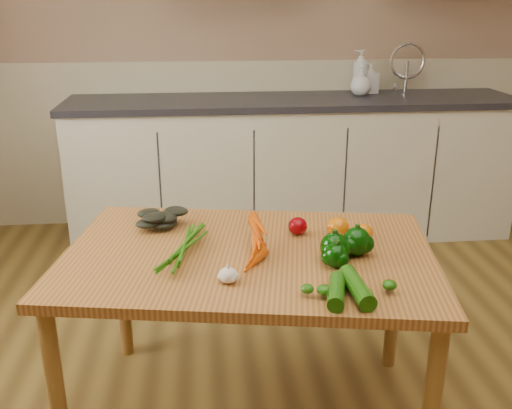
{
  "coord_description": "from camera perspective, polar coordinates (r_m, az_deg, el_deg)",
  "views": [
    {
      "loc": [
        -0.39,
        -1.36,
        1.49
      ],
      "look_at": [
        -0.19,
        0.66,
        0.75
      ],
      "focal_mm": 40.0,
      "sensor_mm": 36.0,
      "label": 1
    }
  ],
  "objects": [
    {
      "name": "zucchini_b",
      "position": [
        1.67,
        8.06,
        -8.57
      ],
      "size": [
        0.09,
        0.18,
        0.05
      ],
      "primitive_type": "cylinder",
      "rotation": [
        1.57,
        0.0,
        -0.26
      ],
      "color": "#164907",
      "rests_on": "table"
    },
    {
      "name": "soap_bottle_b",
      "position": [
        3.9,
        11.4,
        12.3
      ],
      "size": [
        0.1,
        0.1,
        0.19
      ],
      "primitive_type": "imported",
      "rotation": [
        0.0,
        0.0,
        4.8
      ],
      "color": "silver",
      "rests_on": "counter_run"
    },
    {
      "name": "pepper_b",
      "position": [
        1.95,
        10.03,
        -3.66
      ],
      "size": [
        0.1,
        0.1,
        0.1
      ],
      "primitive_type": "sphere",
      "color": "#053102",
      "rests_on": "table"
    },
    {
      "name": "carrot_bunch",
      "position": [
        1.93,
        -2.34,
        -4.05
      ],
      "size": [
        0.26,
        0.22,
        0.06
      ],
      "primitive_type": null,
      "rotation": [
        0.0,
        0.0,
        -0.17
      ],
      "color": "#D64C05",
      "rests_on": "table"
    },
    {
      "name": "counter_run",
      "position": [
        3.75,
        3.83,
        3.92
      ],
      "size": [
        2.84,
        0.64,
        1.14
      ],
      "color": "beige",
      "rests_on": "ground"
    },
    {
      "name": "tomato_c",
      "position": [
        2.07,
        10.69,
        -2.78
      ],
      "size": [
        0.07,
        0.07,
        0.06
      ],
      "primitive_type": "ellipsoid",
      "color": "#D46205",
      "rests_on": "table"
    },
    {
      "name": "zucchini_a",
      "position": [
        1.7,
        10.07,
        -8.16
      ],
      "size": [
        0.06,
        0.2,
        0.05
      ],
      "primitive_type": "cylinder",
      "rotation": [
        1.57,
        0.0,
        0.06
      ],
      "color": "#164907",
      "rests_on": "table"
    },
    {
      "name": "pepper_c",
      "position": [
        1.85,
        8.02,
        -5.09
      ],
      "size": [
        0.08,
        0.08,
        0.08
      ],
      "primitive_type": "sphere",
      "color": "#053102",
      "rests_on": "table"
    },
    {
      "name": "pepper_a",
      "position": [
        1.9,
        7.82,
        -4.23
      ],
      "size": [
        0.09,
        0.09,
        0.09
      ],
      "primitive_type": "sphere",
      "color": "#053102",
      "rests_on": "table"
    },
    {
      "name": "soap_bottle_c",
      "position": [
        3.8,
        10.47,
        12.02
      ],
      "size": [
        0.17,
        0.17,
        0.17
      ],
      "primitive_type": "imported",
      "rotation": [
        0.0,
        0.0,
        3.42
      ],
      "color": "silver",
      "rests_on": "counter_run"
    },
    {
      "name": "tomato_b",
      "position": [
        2.09,
        8.23,
        -2.24
      ],
      "size": [
        0.08,
        0.08,
        0.07
      ],
      "primitive_type": "ellipsoid",
      "color": "#D46205",
      "rests_on": "table"
    },
    {
      "name": "room",
      "position": [
        1.61,
        8.62,
        10.99
      ],
      "size": [
        4.04,
        5.04,
        2.64
      ],
      "color": "brown",
      "rests_on": "ground"
    },
    {
      "name": "tomato_a",
      "position": [
        2.09,
        4.2,
        -2.16
      ],
      "size": [
        0.07,
        0.07,
        0.07
      ],
      "primitive_type": "ellipsoid",
      "color": "#810208",
      "rests_on": "table"
    },
    {
      "name": "table",
      "position": [
        1.99,
        -0.73,
        -6.7
      ],
      "size": [
        1.38,
        1.01,
        0.67
      ],
      "rotation": [
        0.0,
        0.0,
        -0.17
      ],
      "color": "#AF6D32",
      "rests_on": "ground"
    },
    {
      "name": "leafy_greens",
      "position": [
        2.17,
        -9.64,
        -1.15
      ],
      "size": [
        0.18,
        0.16,
        0.09
      ],
      "primitive_type": null,
      "color": "black",
      "rests_on": "table"
    },
    {
      "name": "garlic_bulb",
      "position": [
        1.75,
        -2.79,
        -7.08
      ],
      "size": [
        0.06,
        0.06,
        0.05
      ],
      "primitive_type": "ellipsoid",
      "color": "white",
      "rests_on": "table"
    },
    {
      "name": "soap_bottle_a",
      "position": [
        3.91,
        10.4,
        12.97
      ],
      "size": [
        0.13,
        0.13,
        0.27
      ],
      "primitive_type": "imported",
      "rotation": [
        0.0,
        0.0,
        4.93
      ],
      "color": "silver",
      "rests_on": "counter_run"
    }
  ]
}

